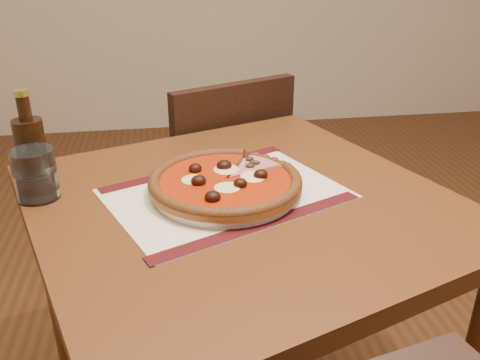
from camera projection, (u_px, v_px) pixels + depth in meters
name	position (u px, v px, depth m)	size (l,w,h in m)	color
table	(241.00, 240.00, 1.07)	(1.02, 1.02, 0.75)	brown
chair_far	(219.00, 187.00, 1.67)	(0.53, 0.53, 0.86)	black
placemat	(226.00, 193.00, 1.04)	(0.46, 0.33, 0.00)	silver
plate	(225.00, 189.00, 1.04)	(0.29, 0.29, 0.02)	white
pizza	(225.00, 180.00, 1.03)	(0.31, 0.31, 0.04)	#A36427
ham_slice	(256.00, 166.00, 1.11)	(0.14, 0.13, 0.02)	#A36427
water_glass	(35.00, 174.00, 1.01)	(0.08, 0.08, 0.10)	white
bottle	(32.00, 149.00, 1.06)	(0.06, 0.06, 0.21)	black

